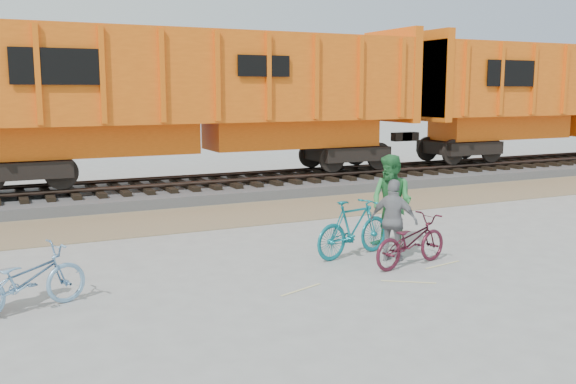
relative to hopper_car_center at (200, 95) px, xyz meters
name	(u,v)px	position (x,y,z in m)	size (l,w,h in m)	color
ground	(331,270)	(-0.56, -9.00, -3.01)	(120.00, 120.00, 0.00)	#9E9E99
gravel_strip	(224,216)	(-0.56, -3.50, -3.00)	(120.00, 3.00, 0.02)	#877553
ballast_bed	(184,191)	(-0.56, 0.00, -2.86)	(120.00, 4.00, 0.30)	slate
track	(184,180)	(-0.56, 0.00, -2.53)	(120.00, 2.60, 0.24)	black
hopper_car_center	(200,95)	(0.00, 0.00, 0.00)	(14.00, 3.13, 4.65)	black
hopper_car_right	(560,94)	(15.00, 0.00, 0.00)	(14.00, 3.13, 4.65)	black
bicycle_blue	(25,280)	(-5.58, -8.99, -2.53)	(0.63, 1.81, 0.95)	#7AA9D0
bicycle_teal	(354,228)	(0.29, -8.35, -2.45)	(0.52, 1.85, 1.11)	#106E78
bicycle_maroon	(411,241)	(0.87, -9.38, -2.54)	(0.61, 1.76, 0.93)	#4D1625
person_man	(392,202)	(1.29, -8.15, -2.06)	(0.92, 0.72, 1.90)	#2C7B3C
person_woman	(394,221)	(0.77, -8.98, -2.24)	(0.90, 0.38, 1.54)	gray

